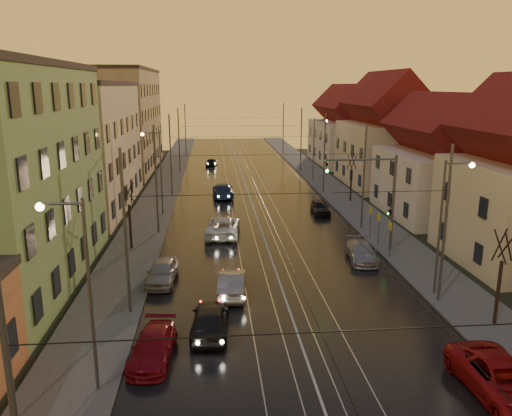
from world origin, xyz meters
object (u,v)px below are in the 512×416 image
object	(u,v)px
driving_car_0	(210,319)
driving_car_1	(232,283)
street_lamp_0	(81,278)
street_lamp_2	(157,165)
traffic_light_mast	(380,191)
parked_left_2	(153,347)
street_lamp_3	(316,143)
driving_car_3	(223,190)
parked_left_3	(162,272)
driving_car_4	(211,162)
driving_car_2	(223,227)
parked_right_2	(320,207)
parked_right_0	(503,380)
street_lamp_1	(446,215)
parked_right_1	(362,252)

from	to	relation	value
driving_car_0	driving_car_1	bearing A→B (deg)	-101.80
street_lamp_0	street_lamp_2	distance (m)	28.00
traffic_light_mast	parked_left_2	distance (m)	20.62
street_lamp_3	street_lamp_0	bearing A→B (deg)	-112.48
street_lamp_2	driving_car_1	world-z (taller)	street_lamp_2
driving_car_3	parked_left_3	bearing A→B (deg)	78.37
street_lamp_3	driving_car_4	distance (m)	19.51
driving_car_2	parked_left_3	size ratio (longest dim) A/B	1.34
street_lamp_0	street_lamp_3	xyz separation A→B (m)	(18.21, 44.00, 0.00)
traffic_light_mast	parked_left_2	size ratio (longest dim) A/B	1.68
parked_right_2	driving_car_4	bearing A→B (deg)	111.59
driving_car_1	parked_right_2	world-z (taller)	driving_car_1
street_lamp_0	parked_right_2	distance (m)	31.71
street_lamp_0	parked_right_0	xyz separation A→B (m)	(16.26, -1.81, -4.13)
driving_car_0	parked_right_2	xyz separation A→B (m)	(10.51, 22.95, -0.10)
driving_car_1	parked_left_2	size ratio (longest dim) A/B	1.00
street_lamp_2	parked_right_2	world-z (taller)	street_lamp_2
driving_car_1	street_lamp_1	bearing A→B (deg)	179.72
driving_car_3	parked_right_2	distance (m)	12.23
parked_left_2	parked_right_0	bearing A→B (deg)	-10.92
street_lamp_0	parked_right_2	size ratio (longest dim) A/B	2.07
street_lamp_2	driving_car_4	distance (m)	30.35
driving_car_3	parked_left_2	distance (m)	33.54
driving_car_1	parked_left_2	distance (m)	7.87
street_lamp_3	parked_left_2	xyz separation A→B (m)	(-15.96, -41.75, -4.26)
street_lamp_3	driving_car_0	size ratio (longest dim) A/B	1.80
traffic_light_mast	parked_right_1	bearing A→B (deg)	-134.18
street_lamp_2	driving_car_1	xyz separation A→B (m)	(6.08, -18.87, -4.18)
parked_right_0	parked_right_2	xyz separation A→B (m)	(-0.95, 29.25, -0.10)
street_lamp_0	driving_car_0	xyz separation A→B (m)	(4.79, 4.49, -4.13)
street_lamp_0	parked_right_2	world-z (taller)	street_lamp_0
driving_car_4	parked_left_2	world-z (taller)	driving_car_4
parked_right_2	parked_right_1	bearing A→B (deg)	-86.97
parked_left_3	driving_car_3	bearing A→B (deg)	83.38
traffic_light_mast	driving_car_4	distance (m)	43.57
street_lamp_1	street_lamp_2	distance (m)	27.05
driving_car_3	parked_left_2	world-z (taller)	driving_car_3
street_lamp_2	parked_left_2	size ratio (longest dim) A/B	1.86
parked_left_2	parked_right_1	xyz separation A→B (m)	(13.15, 11.99, 0.02)
street_lamp_3	driving_car_2	size ratio (longest dim) A/B	1.42
traffic_light_mast	parked_left_3	size ratio (longest dim) A/B	1.71
driving_car_2	driving_car_3	xyz separation A→B (m)	(0.34, 14.51, -0.00)
parked_left_2	parked_right_2	distance (m)	28.37
street_lamp_2	parked_right_0	world-z (taller)	street_lamp_2
street_lamp_3	parked_left_2	bearing A→B (deg)	-110.92
parked_left_2	traffic_light_mast	bearing A→B (deg)	48.04
parked_left_2	parked_right_2	bearing A→B (deg)	67.86
driving_car_1	driving_car_4	xyz separation A→B (m)	(-1.15, 48.52, -0.08)
driving_car_1	street_lamp_2	bearing A→B (deg)	-67.10
driving_car_3	driving_car_4	world-z (taller)	driving_car_3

